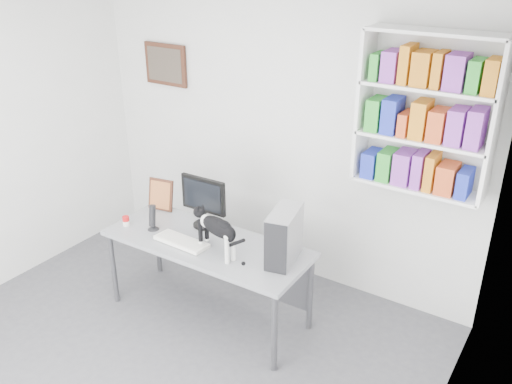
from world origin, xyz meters
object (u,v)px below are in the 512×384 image
leaning_print (161,194)px  cat (217,236)px  soup_can (126,221)px  desk (208,279)px  monitor (204,202)px  bookshelf (426,114)px  keyboard (182,241)px  pc_tower (284,236)px  speaker (152,217)px

leaning_print → cat: (0.93, -0.37, 0.02)m
soup_can → cat: bearing=3.2°
desk → monitor: bearing=129.0°
desk → soup_can: bearing=-169.0°
desk → cat: 0.59m
soup_can → bookshelf: bearing=26.4°
monitor → keyboard: bearing=-86.8°
bookshelf → cat: 1.85m
bookshelf → soup_can: bookshelf is taller
keyboard → cat: size_ratio=0.86×
cat → pc_tower: bearing=39.0°
desk → bookshelf: bearing=32.1°
bookshelf → monitor: bearing=-156.2°
desk → keyboard: bearing=-139.1°
pc_tower → leaning_print: size_ratio=1.39×
keyboard → pc_tower: pc_tower is taller
keyboard → cat: (0.36, 0.03, 0.15)m
keyboard → leaning_print: 0.71m
leaning_print → speaker: bearing=-69.1°
speaker → soup_can: bearing=-166.3°
leaning_print → cat: bearing=-32.1°
monitor → speaker: bearing=-139.5°
keyboard → leaning_print: size_ratio=1.54×
bookshelf → speaker: 2.40m
pc_tower → cat: pc_tower is taller
bookshelf → soup_can: 2.67m
bookshelf → desk: 2.25m
keyboard → monitor: bearing=96.2°
desk → cat: cat is taller
monitor → soup_can: (-0.59, -0.38, -0.19)m
bookshelf → speaker: bookshelf is taller
monitor → cat: (0.39, -0.33, -0.06)m
keyboard → leaning_print: (-0.57, 0.39, 0.14)m
speaker → leaning_print: 0.40m
pc_tower → cat: size_ratio=0.77×
desk → cat: bearing=-29.1°
bookshelf → monitor: (-1.61, -0.71, -0.87)m
leaning_print → pc_tower: bearing=-16.5°
monitor → cat: bearing=-42.0°
desk → soup_can: (-0.77, -0.16, 0.42)m
bookshelf → desk: size_ratio=0.69×
monitor → pc_tower: size_ratio=1.10×
desk → pc_tower: 0.91m
speaker → soup_can: size_ratio=2.70×
speaker → pc_tower: bearing=5.7°
speaker → cat: (0.72, -0.02, 0.05)m
keyboard → leaning_print: bearing=146.9°
speaker → keyboard: bearing=-11.6°
bookshelf → desk: bearing=-147.0°
speaker → leaning_print: (-0.21, 0.34, 0.03)m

